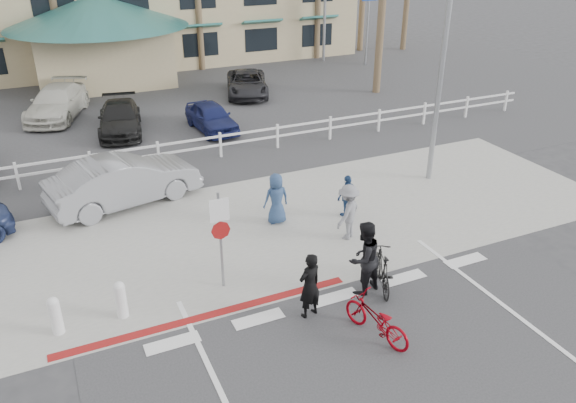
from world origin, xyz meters
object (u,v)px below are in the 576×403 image
sign_post (220,236)px  car_white_sedan (124,181)px  bike_black (382,270)px  bike_red (376,319)px

sign_post → car_white_sedan: sign_post is taller
bike_black → car_white_sedan: (-4.92, 7.42, 0.28)m
sign_post → bike_black: 4.05m
bike_red → bike_black: size_ratio=1.04×
bike_red → car_white_sedan: (-3.76, 8.95, 0.32)m
sign_post → car_white_sedan: (-1.35, 5.74, -0.66)m
bike_red → bike_black: bike_black is taller
car_white_sedan → bike_black: bearing=-159.7°
sign_post → bike_red: 4.14m
bike_black → car_white_sedan: 8.90m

